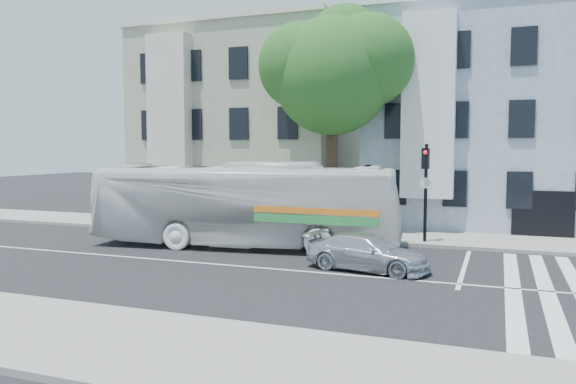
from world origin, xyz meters
The scene contains 10 objects.
ground centered at (0.00, 0.00, 0.00)m, with size 120.00×120.00×0.00m, color black.
sidewalk_far centered at (0.00, 8.00, 0.07)m, with size 80.00×4.00×0.15m, color gray.
sidewalk_near centered at (0.00, -8.00, 0.07)m, with size 80.00×4.00×0.15m, color gray.
building_left centered at (-7.00, 15.00, 5.50)m, with size 12.00×10.00×11.00m, color gray.
building_right centered at (7.00, 15.00, 5.50)m, with size 12.00×10.00×11.00m, color gray.
street_tree centered at (0.06, 8.74, 7.83)m, with size 7.30×5.90×11.10m.
bus centered at (-2.28, 3.58, 1.77)m, with size 12.71×2.97×3.54m, color white.
sedan centered at (3.48, 0.95, 0.61)m, with size 4.19×1.70×1.22m, color silver.
hedge centered at (-6.69, 6.30, 0.50)m, with size 8.50×0.84×0.70m, color #30581C, non-canonical shape.
traffic_signal centered at (4.65, 6.58, 2.76)m, with size 0.44×0.53×4.28m.
Camera 1 is at (7.55, -17.37, 4.09)m, focal length 35.00 mm.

